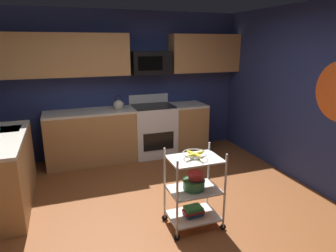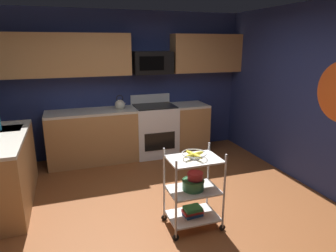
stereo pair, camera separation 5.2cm
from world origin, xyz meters
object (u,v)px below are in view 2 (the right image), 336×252
(fruit_bowl, at_px, (194,154))
(kettle, at_px, (120,105))
(mixing_bowl_large, at_px, (193,184))
(book_stack, at_px, (193,211))
(microwave, at_px, (152,63))
(mixing_bowl_small, at_px, (195,176))
(rolling_cart, at_px, (193,190))
(oven_range, at_px, (155,130))

(fruit_bowl, xyz_separation_m, kettle, (-0.38, 2.37, 0.12))
(mixing_bowl_large, height_order, book_stack, mixing_bowl_large)
(kettle, bearing_deg, book_stack, -80.82)
(microwave, relative_size, kettle, 2.65)
(mixing_bowl_small, bearing_deg, rolling_cart, -168.52)
(rolling_cart, height_order, fruit_bowl, rolling_cart)
(oven_range, relative_size, fruit_bowl, 4.04)
(rolling_cart, bearing_deg, microwave, 84.33)
(book_stack, bearing_deg, kettle, 99.18)
(rolling_cart, bearing_deg, book_stack, -116.57)
(fruit_bowl, height_order, book_stack, fruit_bowl)
(rolling_cart, bearing_deg, fruit_bowl, 116.57)
(oven_range, bearing_deg, mixing_bowl_large, -96.00)
(mixing_bowl_large, bearing_deg, microwave, 84.27)
(microwave, bearing_deg, oven_range, -89.74)
(fruit_bowl, distance_m, book_stack, 0.69)
(microwave, height_order, mixing_bowl_large, microwave)
(rolling_cart, relative_size, book_stack, 3.93)
(book_stack, bearing_deg, microwave, 84.33)
(microwave, xyz_separation_m, mixing_bowl_small, (-0.22, -2.47, -1.08))
(oven_range, bearing_deg, fruit_bowl, -95.93)
(mixing_bowl_large, xyz_separation_m, kettle, (-0.38, 2.37, 0.48))
(oven_range, distance_m, book_stack, 2.40)
(fruit_bowl, height_order, mixing_bowl_small, fruit_bowl)
(rolling_cart, xyz_separation_m, mixing_bowl_small, (0.02, 0.00, 0.16))
(oven_range, bearing_deg, rolling_cart, -95.93)
(microwave, distance_m, rolling_cart, 2.78)
(rolling_cart, height_order, mixing_bowl_large, rolling_cart)
(mixing_bowl_small, distance_m, book_stack, 0.44)
(rolling_cart, height_order, kettle, kettle)
(book_stack, xyz_separation_m, kettle, (-0.38, 2.37, 0.82))
(oven_range, bearing_deg, book_stack, -95.93)
(fruit_bowl, xyz_separation_m, book_stack, (0.00, -0.00, -0.69))
(oven_range, xyz_separation_m, rolling_cart, (-0.25, -2.37, -0.02))
(book_stack, distance_m, kettle, 2.53)
(fruit_bowl, bearing_deg, book_stack, -90.00)
(microwave, relative_size, fruit_bowl, 2.57)
(book_stack, bearing_deg, mixing_bowl_large, 180.00)
(fruit_bowl, distance_m, mixing_bowl_large, 0.36)
(mixing_bowl_large, distance_m, mixing_bowl_small, 0.10)
(microwave, bearing_deg, fruit_bowl, -95.67)
(oven_range, height_order, fruit_bowl, oven_range)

